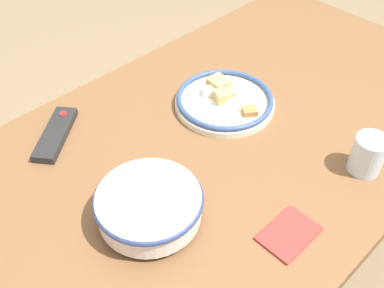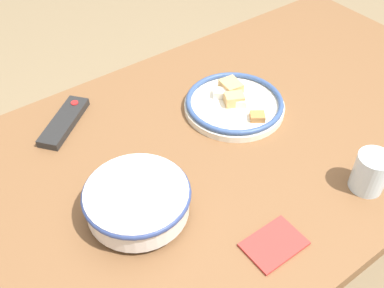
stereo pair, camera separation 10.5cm
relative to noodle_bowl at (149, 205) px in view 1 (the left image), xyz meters
name	(u,v)px [view 1 (the left image)]	position (x,y,z in m)	size (l,w,h in m)	color
ground_plane	(217,285)	(0.31, 0.07, -0.80)	(8.00, 8.00, 0.00)	#7F6B4C
dining_table	(226,156)	(0.31, 0.07, -0.12)	(1.55, 0.85, 0.75)	brown
noodle_bowl	(149,205)	(0.00, 0.00, 0.00)	(0.22, 0.22, 0.07)	silver
food_plate	(224,100)	(0.39, 0.15, -0.03)	(0.27, 0.27, 0.05)	silver
tv_remote	(56,134)	(-0.01, 0.36, -0.03)	(0.18, 0.16, 0.02)	black
drinking_glass	(368,155)	(0.45, -0.23, 0.00)	(0.07, 0.07, 0.09)	silver
folded_napkin	(289,234)	(0.17, -0.23, -0.04)	(0.12, 0.08, 0.01)	#B2332D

